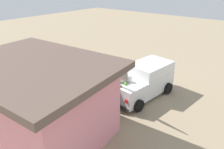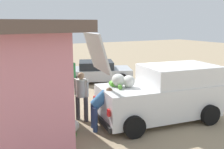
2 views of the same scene
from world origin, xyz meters
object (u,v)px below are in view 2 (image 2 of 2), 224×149
delivery_van (163,93)px  paint_bucket (54,98)px  unloaded_banana_pile (68,127)px  vendor_standing (81,93)px  customer_bending (100,104)px  parked_sedan (96,72)px

delivery_van → paint_bucket: 4.65m
unloaded_banana_pile → delivery_van: bearing=-97.3°
vendor_standing → unloaded_banana_pile: size_ratio=2.08×
vendor_standing → customer_bending: 0.98m
delivery_van → parked_sedan: (6.29, -0.36, -0.38)m
vendor_standing → customer_bending: vendor_standing is taller
vendor_standing → delivery_van: bearing=-115.9°
customer_bending → unloaded_banana_pile: bearing=81.8°
parked_sedan → paint_bucket: parked_sedan is taller
parked_sedan → customer_bending: size_ratio=3.23×
parked_sedan → unloaded_banana_pile: bearing=148.3°
parked_sedan → customer_bending: bearing=156.5°
delivery_van → parked_sedan: 6.31m
delivery_van → unloaded_banana_pile: 3.37m
delivery_van → paint_bucket: delivery_van is taller
vendor_standing → unloaded_banana_pile: vendor_standing is taller
customer_bending → unloaded_banana_pile: size_ratio=1.64×
vendor_standing → paint_bucket: (2.42, 0.32, -0.81)m
parked_sedan → customer_bending: 6.57m
delivery_van → customer_bending: 2.28m
parked_sedan → unloaded_banana_pile: (-5.87, 3.62, -0.35)m
parked_sedan → delivery_van: bearing=176.7°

